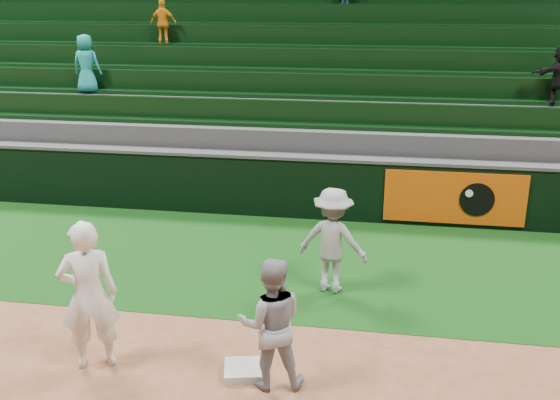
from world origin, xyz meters
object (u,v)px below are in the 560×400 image
(baserunner, at_px, (271,323))
(base_coach, at_px, (333,241))
(first_base, at_px, (243,370))
(first_baseman, at_px, (89,295))

(baserunner, relative_size, base_coach, 0.98)
(first_base, xyz_separation_m, baserunner, (0.36, -0.13, 0.73))
(baserunner, xyz_separation_m, base_coach, (0.48, 2.46, 0.03))
(first_baseman, relative_size, base_coach, 1.16)
(first_baseman, bearing_deg, first_base, 159.47)
(baserunner, bearing_deg, base_coach, -112.54)
(base_coach, bearing_deg, first_baseman, 54.10)
(first_base, relative_size, base_coach, 0.28)
(first_baseman, height_order, base_coach, first_baseman)
(first_base, height_order, base_coach, base_coach)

